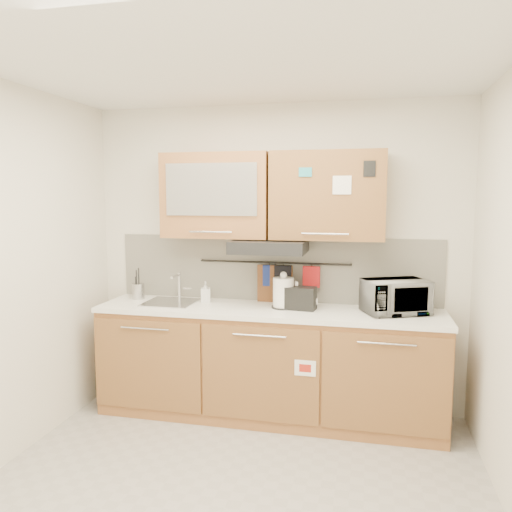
% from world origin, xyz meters
% --- Properties ---
extents(floor, '(3.20, 3.20, 0.00)m').
position_xyz_m(floor, '(0.00, 0.00, 0.00)').
color(floor, '#9E9993').
rests_on(floor, ground).
extents(ceiling, '(3.20, 3.20, 0.00)m').
position_xyz_m(ceiling, '(0.00, 0.00, 2.60)').
color(ceiling, white).
rests_on(ceiling, wall_back).
extents(wall_back, '(3.20, 0.00, 3.20)m').
position_xyz_m(wall_back, '(0.00, 1.50, 1.30)').
color(wall_back, silver).
rests_on(wall_back, ground).
extents(base_cabinet, '(2.80, 0.64, 0.88)m').
position_xyz_m(base_cabinet, '(0.00, 1.19, 0.41)').
color(base_cabinet, '#AD703D').
rests_on(base_cabinet, floor).
extents(countertop, '(2.82, 0.62, 0.04)m').
position_xyz_m(countertop, '(0.00, 1.19, 0.90)').
color(countertop, white).
rests_on(countertop, base_cabinet).
extents(backsplash, '(2.80, 0.02, 0.56)m').
position_xyz_m(backsplash, '(0.00, 1.49, 1.20)').
color(backsplash, silver).
rests_on(backsplash, countertop).
extents(upper_cabinets, '(1.82, 0.37, 0.70)m').
position_xyz_m(upper_cabinets, '(-0.00, 1.32, 1.83)').
color(upper_cabinets, '#AD703D').
rests_on(upper_cabinets, wall_back).
extents(range_hood, '(0.60, 0.46, 0.10)m').
position_xyz_m(range_hood, '(0.00, 1.25, 1.42)').
color(range_hood, black).
rests_on(range_hood, upper_cabinets).
extents(sink, '(0.42, 0.40, 0.26)m').
position_xyz_m(sink, '(-0.85, 1.21, 0.92)').
color(sink, silver).
rests_on(sink, countertop).
extents(utensil_rail, '(1.30, 0.02, 0.02)m').
position_xyz_m(utensil_rail, '(0.00, 1.45, 1.26)').
color(utensil_rail, black).
rests_on(utensil_rail, backsplash).
extents(utensil_crock, '(0.13, 0.13, 0.27)m').
position_xyz_m(utensil_crock, '(-1.20, 1.30, 0.99)').
color(utensil_crock, '#ACACB0').
rests_on(utensil_crock, countertop).
extents(kettle, '(0.23, 0.22, 0.30)m').
position_xyz_m(kettle, '(0.12, 1.23, 1.04)').
color(kettle, white).
rests_on(kettle, countertop).
extents(toaster, '(0.25, 0.17, 0.18)m').
position_xyz_m(toaster, '(0.27, 1.21, 1.01)').
color(toaster, black).
rests_on(toaster, countertop).
extents(microwave, '(0.56, 0.49, 0.26)m').
position_xyz_m(microwave, '(1.00, 1.24, 1.05)').
color(microwave, '#999999').
rests_on(microwave, countertop).
extents(soap_bottle, '(0.10, 0.10, 0.18)m').
position_xyz_m(soap_bottle, '(-0.57, 1.30, 1.01)').
color(soap_bottle, '#999999').
rests_on(soap_bottle, countertop).
extents(cutting_board, '(0.30, 0.02, 0.37)m').
position_xyz_m(cutting_board, '(0.01, 1.44, 1.05)').
color(cutting_board, brown).
rests_on(cutting_board, utensil_rail).
extents(oven_mitt, '(0.11, 0.05, 0.18)m').
position_xyz_m(oven_mitt, '(-0.04, 1.44, 1.15)').
color(oven_mitt, navy).
rests_on(oven_mitt, utensil_rail).
extents(dark_pouch, '(0.15, 0.06, 0.23)m').
position_xyz_m(dark_pouch, '(0.08, 1.44, 1.12)').
color(dark_pouch, black).
rests_on(dark_pouch, utensil_rail).
extents(pot_holder, '(0.15, 0.03, 0.18)m').
position_xyz_m(pot_holder, '(0.32, 1.44, 1.15)').
color(pot_holder, red).
rests_on(pot_holder, utensil_rail).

